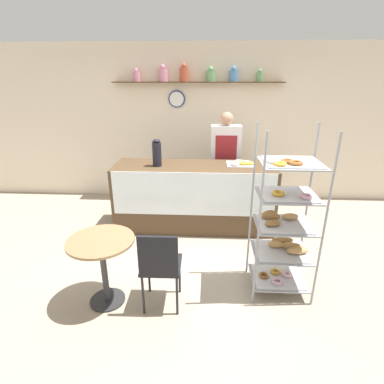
{
  "coord_description": "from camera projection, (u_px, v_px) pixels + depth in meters",
  "views": [
    {
      "loc": [
        0.18,
        -3.07,
        2.15
      ],
      "look_at": [
        0.0,
        0.37,
        0.82
      ],
      "focal_mm": 28.0,
      "sensor_mm": 36.0,
      "label": 1
    }
  ],
  "objects": [
    {
      "name": "display_counter",
      "position": [
        194.0,
        197.0,
        4.45
      ],
      "size": [
        2.32,
        0.71,
        0.97
      ],
      "color": "#4C3823",
      "rests_on": "ground_plane"
    },
    {
      "name": "cafe_chair",
      "position": [
        160.0,
        263.0,
        2.79
      ],
      "size": [
        0.39,
        0.39,
        0.86
      ],
      "rotation": [
        0.0,
        0.0,
        3.16
      ],
      "color": "black",
      "rests_on": "ground_plane"
    },
    {
      "name": "donut_tray_counter",
      "position": [
        241.0,
        163.0,
        4.3
      ],
      "size": [
        0.39,
        0.33,
        0.05
      ],
      "color": "silver",
      "rests_on": "display_counter"
    },
    {
      "name": "ground_plane",
      "position": [
        190.0,
        266.0,
        3.64
      ],
      "size": [
        14.0,
        14.0,
        0.0
      ],
      "primitive_type": "plane",
      "color": "gray"
    },
    {
      "name": "back_wall",
      "position": [
        198.0,
        124.0,
        5.34
      ],
      "size": [
        10.0,
        0.3,
        2.7
      ],
      "color": "beige",
      "rests_on": "ground_plane"
    },
    {
      "name": "cafe_table",
      "position": [
        102.0,
        256.0,
        2.89
      ],
      "size": [
        0.64,
        0.64,
        0.71
      ],
      "color": "#262628",
      "rests_on": "ground_plane"
    },
    {
      "name": "pastry_rack",
      "position": [
        283.0,
        224.0,
        3.01
      ],
      "size": [
        0.61,
        0.53,
        1.74
      ],
      "color": "gray",
      "rests_on": "ground_plane"
    },
    {
      "name": "person_worker",
      "position": [
        225.0,
        160.0,
        4.87
      ],
      "size": [
        0.48,
        0.23,
        1.65
      ],
      "color": "#282833",
      "rests_on": "ground_plane"
    },
    {
      "name": "coffee_carafe",
      "position": [
        157.0,
        153.0,
        4.19
      ],
      "size": [
        0.13,
        0.13,
        0.38
      ],
      "color": "black",
      "rests_on": "display_counter"
    }
  ]
}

